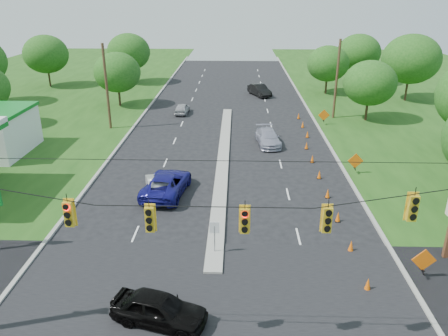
{
  "coord_description": "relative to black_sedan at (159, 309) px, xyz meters",
  "views": [
    {
      "loc": [
        1.17,
        -15.12,
        13.87
      ],
      "look_at": [
        0.35,
        12.1,
        2.8
      ],
      "focal_mm": 35.0,
      "sensor_mm": 36.0,
      "label": 1
    }
  ],
  "objects": [
    {
      "name": "silver_car_oncoming",
      "position": [
        -3.28,
        36.08,
        -0.11
      ],
      "size": [
        1.72,
        3.79,
        1.26
      ],
      "primitive_type": "imported",
      "rotation": [
        0.0,
        0.0,
        3.08
      ],
      "color": "#A3A3A8",
      "rests_on": "ground"
    },
    {
      "name": "cone_9",
      "position": [
        10.58,
        34.11,
        -0.39
      ],
      "size": [
        0.32,
        0.32,
        0.7
      ],
      "primitive_type": "cone",
      "color": "#F0600A",
      "rests_on": "ground"
    },
    {
      "name": "ground",
      "position": [
        2.19,
        -0.39,
        -0.74
      ],
      "size": [
        160.0,
        160.0,
        0.0
      ],
      "primitive_type": "plane",
      "color": "black",
      "rests_on": "ground"
    },
    {
      "name": "cone_3",
      "position": [
        9.98,
        13.11,
        -0.39
      ],
      "size": [
        0.32,
        0.32,
        0.7
      ],
      "primitive_type": "cone",
      "color": "#F0600A",
      "rests_on": "ground"
    },
    {
      "name": "black_sedan",
      "position": [
        0.0,
        0.0,
        0.0
      ],
      "size": [
        4.67,
        2.86,
        1.49
      ],
      "primitive_type": "imported",
      "rotation": [
        0.0,
        0.0,
        1.3
      ],
      "color": "black",
      "rests_on": "ground"
    },
    {
      "name": "cone_1",
      "position": [
        9.98,
        6.11,
        -0.39
      ],
      "size": [
        0.32,
        0.32,
        0.7
      ],
      "primitive_type": "cone",
      "color": "#F0600A",
      "rests_on": "ground"
    },
    {
      "name": "cone_2",
      "position": [
        9.98,
        9.61,
        -0.39
      ],
      "size": [
        0.32,
        0.32,
        0.7
      ],
      "primitive_type": "cone",
      "color": "#F0600A",
      "rests_on": "ground"
    },
    {
      "name": "tree_10",
      "position": [
        26.19,
        43.61,
        4.83
      ],
      "size": [
        7.56,
        7.56,
        8.82
      ],
      "color": "black",
      "rests_on": "ground"
    },
    {
      "name": "work_sign_0",
      "position": [
        12.99,
        3.61,
        0.35
      ],
      "size": [
        1.27,
        0.58,
        1.37
      ],
      "color": "black",
      "rests_on": "ground"
    },
    {
      "name": "median",
      "position": [
        2.19,
        20.61,
        -0.74
      ],
      "size": [
        1.0,
        34.0,
        0.18
      ],
      "primitive_type": "cube",
      "color": "gray",
      "rests_on": "ground"
    },
    {
      "name": "tree_12",
      "position": [
        16.19,
        47.61,
        3.59
      ],
      "size": [
        5.88,
        5.88,
        6.86
      ],
      "color": "black",
      "rests_on": "ground"
    },
    {
      "name": "curb_left",
      "position": [
        -7.91,
        29.61,
        -0.74
      ],
      "size": [
        0.25,
        110.0,
        0.16
      ],
      "primitive_type": "cube",
      "color": "gray",
      "rests_on": "ground"
    },
    {
      "name": "cross_street",
      "position": [
        2.19,
        -0.39,
        -0.74
      ],
      "size": [
        160.0,
        14.0,
        0.02
      ],
      "primitive_type": "cube",
      "color": "black",
      "rests_on": "ground"
    },
    {
      "name": "cone_8",
      "position": [
        10.58,
        30.61,
        -0.39
      ],
      "size": [
        0.32,
        0.32,
        0.7
      ],
      "primitive_type": "cone",
      "color": "#F0600A",
      "rests_on": "ground"
    },
    {
      "name": "cone_7",
      "position": [
        10.58,
        27.11,
        -0.39
      ],
      "size": [
        0.32,
        0.32,
        0.7
      ],
      "primitive_type": "cone",
      "color": "#F0600A",
      "rests_on": "ground"
    },
    {
      "name": "silver_car_far",
      "position": [
        6.4,
        24.81,
        -0.02
      ],
      "size": [
        2.54,
        5.16,
        1.44
      ],
      "primitive_type": "imported",
      "rotation": [
        0.0,
        0.0,
        0.11
      ],
      "color": "#9596AA",
      "rests_on": "ground"
    },
    {
      "name": "cone_4",
      "position": [
        9.98,
        16.61,
        -0.39
      ],
      "size": [
        0.32,
        0.32,
        0.7
      ],
      "primitive_type": "cone",
      "color": "#F0600A",
      "rests_on": "ground"
    },
    {
      "name": "curb_right",
      "position": [
        12.29,
        29.61,
        -0.74
      ],
      "size": [
        0.25,
        110.0,
        0.16
      ],
      "primitive_type": "cube",
      "color": "gray",
      "rests_on": "ground"
    },
    {
      "name": "work_sign_1",
      "position": [
        12.99,
        17.61,
        0.35
      ],
      "size": [
        1.27,
        0.58,
        1.37
      ],
      "color": "black",
      "rests_on": "ground"
    },
    {
      "name": "blue_pickup",
      "position": [
        -1.72,
        13.42,
        0.07
      ],
      "size": [
        3.46,
        6.18,
        1.63
      ],
      "primitive_type": "imported",
      "rotation": [
        0.0,
        0.0,
        3.01
      ],
      "color": "navy",
      "rests_on": "ground"
    },
    {
      "name": "median_sign",
      "position": [
        2.19,
        5.61,
        0.72
      ],
      "size": [
        0.55,
        0.06,
        2.05
      ],
      "color": "gray",
      "rests_on": "ground"
    },
    {
      "name": "cone_6",
      "position": [
        9.98,
        23.61,
        -0.39
      ],
      "size": [
        0.32,
        0.32,
        0.7
      ],
      "primitive_type": "cone",
      "color": "#F0600A",
      "rests_on": "ground"
    },
    {
      "name": "utility_pole_far_right",
      "position": [
        14.69,
        34.61,
        3.76
      ],
      "size": [
        0.28,
        0.28,
        9.0
      ],
      "primitive_type": "cylinder",
      "color": "#422D1C",
      "rests_on": "ground"
    },
    {
      "name": "tree_11",
      "position": [
        22.19,
        54.61,
        4.21
      ],
      "size": [
        6.72,
        6.72,
        7.84
      ],
      "color": "black",
      "rests_on": "ground"
    },
    {
      "name": "work_sign_2",
      "position": [
        12.99,
        31.61,
        0.35
      ],
      "size": [
        1.27,
        0.58,
        1.37
      ],
      "color": "black",
      "rests_on": "ground"
    },
    {
      "name": "utility_pole_far_left",
      "position": [
        -10.31,
        29.61,
        3.76
      ],
      "size": [
        0.28,
        0.28,
        9.0
      ],
      "primitive_type": "cylinder",
      "color": "#422D1C",
      "rests_on": "ground"
    },
    {
      "name": "tree_6",
      "position": [
        -13.81,
        54.61,
        4.21
      ],
      "size": [
        6.72,
        6.72,
        7.84
      ],
      "color": "black",
      "rests_on": "ground"
    },
    {
      "name": "cone_5",
      "position": [
        9.98,
        20.11,
        -0.39
      ],
      "size": [
        0.32,
        0.32,
        0.7
      ],
      "primitive_type": "cone",
      "color": "#F0600A",
      "rests_on": "ground"
    },
    {
      "name": "tree_9",
      "position": [
        18.19,
        33.61,
        3.59
      ],
      "size": [
        5.88,
        5.88,
        6.86
      ],
      "color": "black",
      "rests_on": "ground"
    },
    {
      "name": "cone_0",
      "position": [
        9.98,
        2.61,
        -0.39
      ],
      "size": [
        0.32,
        0.32,
        0.7
      ],
      "primitive_type": "cone",
      "color": "#F0600A",
      "rests_on": "ground"
    },
    {
      "name": "tree_5",
      "position": [
        -11.81,
        39.61,
        3.59
      ],
      "size": [
        5.88,
        5.88,
        6.86
      ],
      "color": "black",
      "rests_on": "ground"
    },
    {
      "name": "dark_car_receding",
      "position": [
        6.54,
        46.2,
        0.05
      ],
      "size": [
        3.46,
        5.11,
        1.59
      ],
      "primitive_type": "imported",
      "rotation": [
        0.0,
        0.0,
        0.41
      ],
      "color": "black",
      "rests_on": "ground"
    },
    {
      "name": "tree_4",
      "position": [
        -25.81,
        51.61,
        4.21
      ],
      "size": [
        6.72,
        6.72,
        7.84
      ],
      "color": "black",
      "rests_on": "ground"
    },
    {
      "name": "signal_span",
      "position": [
        2.14,
        -1.39,
        4.23
      ],
      "size": [
        25.6,
        0.32,
        9.0
      ],
      "color": "#422D1C",
      "rests_on": "ground"
    },
    {
      "name": "white_sedan",
      "position": [
        -2.42,
        13.48,
        -0.07
      ],
      "size": [
        2.54,
        4.33,
        1.35
      ],
      "primitive_type": "imported",
      "rotation": [
        0.0,
        0.0,
        3.43
      ],
      "color": "#BDBDBD",
      "rests_on": "ground"
    }
  ]
}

